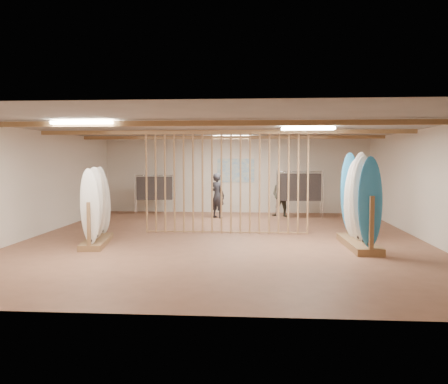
# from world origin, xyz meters

# --- Properties ---
(floor) EXTENTS (12.00, 12.00, 0.00)m
(floor) POSITION_xyz_m (0.00, 0.00, 0.00)
(floor) COLOR #8D5D44
(floor) RESTS_ON ground
(ceiling) EXTENTS (12.00, 12.00, 0.00)m
(ceiling) POSITION_xyz_m (0.00, 0.00, 2.80)
(ceiling) COLOR gray
(ceiling) RESTS_ON ground
(wall_back) EXTENTS (12.00, 0.00, 12.00)m
(wall_back) POSITION_xyz_m (0.00, 6.00, 1.40)
(wall_back) COLOR silver
(wall_back) RESTS_ON ground
(wall_front) EXTENTS (12.00, 0.00, 12.00)m
(wall_front) POSITION_xyz_m (0.00, -6.00, 1.40)
(wall_front) COLOR silver
(wall_front) RESTS_ON ground
(wall_left) EXTENTS (0.00, 12.00, 12.00)m
(wall_left) POSITION_xyz_m (-5.00, 0.00, 1.40)
(wall_left) COLOR silver
(wall_left) RESTS_ON ground
(wall_right) EXTENTS (0.00, 12.00, 12.00)m
(wall_right) POSITION_xyz_m (5.00, 0.00, 1.40)
(wall_right) COLOR silver
(wall_right) RESTS_ON ground
(ceiling_slats) EXTENTS (9.50, 6.12, 0.10)m
(ceiling_slats) POSITION_xyz_m (0.00, 0.00, 2.72)
(ceiling_slats) COLOR olive
(ceiling_slats) RESTS_ON ground
(light_panels) EXTENTS (1.20, 0.35, 0.06)m
(light_panels) POSITION_xyz_m (0.00, 0.00, 2.74)
(light_panels) COLOR white
(light_panels) RESTS_ON ground
(bamboo_partition) EXTENTS (4.45, 0.05, 2.78)m
(bamboo_partition) POSITION_xyz_m (0.00, 0.80, 1.40)
(bamboo_partition) COLOR #A67D51
(bamboo_partition) RESTS_ON ground
(poster) EXTENTS (1.40, 0.03, 0.90)m
(poster) POSITION_xyz_m (0.00, 5.98, 1.60)
(poster) COLOR #367CC0
(poster) RESTS_ON ground
(rack_left) EXTENTS (0.80, 1.97, 1.83)m
(rack_left) POSITION_xyz_m (-2.99, -1.03, 0.62)
(rack_left) COLOR olive
(rack_left) RESTS_ON floor
(rack_right) EXTENTS (0.66, 2.25, 2.12)m
(rack_right) POSITION_xyz_m (3.20, -0.95, 0.72)
(rack_right) COLOR olive
(rack_right) RESTS_ON floor
(clothing_rack_a) EXTENTS (1.38, 0.52, 1.49)m
(clothing_rack_a) POSITION_xyz_m (-2.94, 5.11, 0.97)
(clothing_rack_a) COLOR silver
(clothing_rack_a) RESTS_ON floor
(clothing_rack_b) EXTENTS (1.54, 0.44, 1.65)m
(clothing_rack_b) POSITION_xyz_m (2.29, 4.47, 1.07)
(clothing_rack_b) COLOR silver
(clothing_rack_b) RESTS_ON floor
(shopper_a) EXTENTS (0.77, 0.73, 1.76)m
(shopper_a) POSITION_xyz_m (-0.54, 4.24, 0.88)
(shopper_a) COLOR #23242A
(shopper_a) RESTS_ON floor
(shopper_b) EXTENTS (1.01, 0.92, 1.71)m
(shopper_b) POSITION_xyz_m (1.69, 4.72, 0.86)
(shopper_b) COLOR #343328
(shopper_b) RESTS_ON floor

